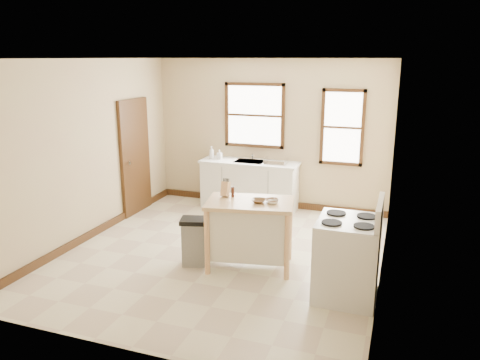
% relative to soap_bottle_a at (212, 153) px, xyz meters
% --- Properties ---
extents(floor, '(5.00, 5.00, 0.00)m').
position_rel_soap_bottle_a_xyz_m(floor, '(1.07, -2.18, -1.04)').
color(floor, beige).
rests_on(floor, ground).
extents(ceiling, '(5.00, 5.00, 0.00)m').
position_rel_soap_bottle_a_xyz_m(ceiling, '(1.07, -2.18, 1.76)').
color(ceiling, white).
rests_on(ceiling, ground).
extents(wall_back, '(4.50, 0.04, 2.80)m').
position_rel_soap_bottle_a_xyz_m(wall_back, '(1.07, 0.32, 0.36)').
color(wall_back, tan).
rests_on(wall_back, ground).
extents(wall_left, '(0.04, 5.00, 2.80)m').
position_rel_soap_bottle_a_xyz_m(wall_left, '(-1.18, -2.18, 0.36)').
color(wall_left, tan).
rests_on(wall_left, ground).
extents(wall_right, '(0.04, 5.00, 2.80)m').
position_rel_soap_bottle_a_xyz_m(wall_right, '(3.32, -2.18, 0.36)').
color(wall_right, tan).
rests_on(wall_right, ground).
extents(window_main, '(1.17, 0.06, 1.22)m').
position_rel_soap_bottle_a_xyz_m(window_main, '(0.77, 0.30, 0.71)').
color(window_main, '#321D0D').
rests_on(window_main, wall_back).
extents(window_side, '(0.77, 0.06, 1.37)m').
position_rel_soap_bottle_a_xyz_m(window_side, '(2.42, 0.30, 0.56)').
color(window_side, '#321D0D').
rests_on(window_side, wall_back).
extents(door_left, '(0.06, 0.90, 2.10)m').
position_rel_soap_bottle_a_xyz_m(door_left, '(-1.14, -0.88, 0.01)').
color(door_left, '#321D0D').
rests_on(door_left, ground).
extents(baseboard_back, '(4.50, 0.04, 0.12)m').
position_rel_soap_bottle_a_xyz_m(baseboard_back, '(1.07, 0.29, -0.98)').
color(baseboard_back, '#321D0D').
rests_on(baseboard_back, ground).
extents(baseboard_left, '(0.04, 5.00, 0.12)m').
position_rel_soap_bottle_a_xyz_m(baseboard_left, '(-1.15, -2.18, -0.98)').
color(baseboard_left, '#321D0D').
rests_on(baseboard_left, ground).
extents(sink_counter, '(1.86, 0.62, 0.92)m').
position_rel_soap_bottle_a_xyz_m(sink_counter, '(0.77, 0.02, -0.58)').
color(sink_counter, silver).
rests_on(sink_counter, ground).
extents(faucet, '(0.03, 0.03, 0.22)m').
position_rel_soap_bottle_a_xyz_m(faucet, '(0.77, 0.20, -0.01)').
color(faucet, silver).
rests_on(faucet, sink_counter).
extents(soap_bottle_a, '(0.10, 0.10, 0.24)m').
position_rel_soap_bottle_a_xyz_m(soap_bottle_a, '(0.00, 0.00, 0.00)').
color(soap_bottle_a, '#B2B2B2').
rests_on(soap_bottle_a, sink_counter).
extents(soap_bottle_b, '(0.09, 0.09, 0.18)m').
position_rel_soap_bottle_a_xyz_m(soap_bottle_b, '(0.16, 0.01, -0.03)').
color(soap_bottle_b, '#B2B2B2').
rests_on(soap_bottle_b, sink_counter).
extents(dish_rack, '(0.45, 0.36, 0.10)m').
position_rel_soap_bottle_a_xyz_m(dish_rack, '(1.29, -0.05, -0.07)').
color(dish_rack, silver).
rests_on(dish_rack, sink_counter).
extents(kitchen_island, '(1.27, 0.94, 0.95)m').
position_rel_soap_bottle_a_xyz_m(kitchen_island, '(1.59, -2.45, -0.57)').
color(kitchen_island, tan).
rests_on(kitchen_island, ground).
extents(knife_block, '(0.10, 0.10, 0.20)m').
position_rel_soap_bottle_a_xyz_m(knife_block, '(1.20, -2.35, 0.01)').
color(knife_block, '#D5B770').
rests_on(knife_block, kitchen_island).
extents(pepper_grinder, '(0.05, 0.05, 0.15)m').
position_rel_soap_bottle_a_xyz_m(pepper_grinder, '(1.30, -2.35, -0.02)').
color(pepper_grinder, '#411D11').
rests_on(pepper_grinder, kitchen_island).
extents(bowl_a, '(0.22, 0.22, 0.05)m').
position_rel_soap_bottle_a_xyz_m(bowl_a, '(1.72, -2.47, -0.07)').
color(bowl_a, brown).
rests_on(bowl_a, kitchen_island).
extents(bowl_b, '(0.24, 0.24, 0.04)m').
position_rel_soap_bottle_a_xyz_m(bowl_b, '(1.88, -2.39, -0.07)').
color(bowl_b, brown).
rests_on(bowl_b, kitchen_island).
extents(bowl_c, '(0.17, 0.17, 0.05)m').
position_rel_soap_bottle_a_xyz_m(bowl_c, '(1.91, -2.46, -0.07)').
color(bowl_c, white).
rests_on(bowl_c, kitchen_island).
extents(trash_bin, '(0.41, 0.38, 0.68)m').
position_rel_soap_bottle_a_xyz_m(trash_bin, '(0.84, -2.65, -0.70)').
color(trash_bin, gray).
rests_on(trash_bin, ground).
extents(gas_stove, '(0.78, 0.80, 1.24)m').
position_rel_soap_bottle_a_xyz_m(gas_stove, '(2.95, -2.85, -0.42)').
color(gas_stove, silver).
rests_on(gas_stove, ground).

